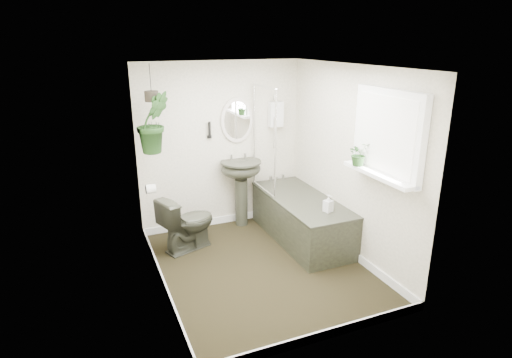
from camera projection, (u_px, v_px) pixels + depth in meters
name	position (u px, v px, depth m)	size (l,w,h in m)	color
floor	(261.00, 268.00, 5.05)	(2.30, 2.80, 0.02)	#2D2813
ceiling	(262.00, 65.00, 4.32)	(2.30, 2.80, 0.02)	white
wall_back	(221.00, 146.00, 5.92)	(2.30, 0.02, 2.30)	#F2E7CF
wall_front	(330.00, 223.00, 3.45)	(2.30, 0.02, 2.30)	#F2E7CF
wall_left	(155.00, 188.00, 4.26)	(0.02, 2.80, 2.30)	#F2E7CF
wall_right	(350.00, 163.00, 5.11)	(0.02, 2.80, 2.30)	#F2E7CF
skirting	(261.00, 263.00, 5.03)	(2.30, 2.80, 0.10)	white
bathtub	(301.00, 218.00, 5.68)	(0.72, 1.72, 0.58)	#2E3025
bath_screen	(264.00, 140.00, 5.68)	(0.04, 0.72, 1.40)	silver
shower_box	(276.00, 114.00, 6.03)	(0.20, 0.10, 0.35)	white
oval_mirror	(237.00, 120.00, 5.86)	(0.46, 0.03, 0.62)	beige
wall_sconce	(210.00, 130.00, 5.73)	(0.04, 0.04, 0.22)	black
toilet_roll_holder	(151.00, 189.00, 4.97)	(0.11, 0.11, 0.11)	white
window_recess	(388.00, 134.00, 4.31)	(0.08, 1.00, 0.90)	white
window_sill	(379.00, 174.00, 4.42)	(0.18, 1.00, 0.04)	white
window_blinds	(384.00, 134.00, 4.30)	(0.01, 0.86, 0.76)	white
toilet	(188.00, 222.00, 5.39)	(0.40, 0.71, 0.72)	#2E3025
pedestal_sink	(241.00, 193.00, 6.06)	(0.56, 0.48, 0.96)	#2E3025
sill_plant	(359.00, 154.00, 4.62)	(0.23, 0.20, 0.26)	black
hanging_plant	(154.00, 122.00, 5.01)	(0.40, 0.32, 0.73)	black
soap_bottle	(328.00, 203.00, 5.13)	(0.09, 0.10, 0.21)	#2B2828
hanging_pot	(152.00, 96.00, 4.92)	(0.16, 0.16, 0.12)	#2A251D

